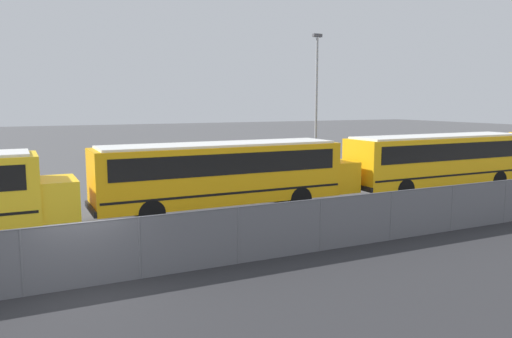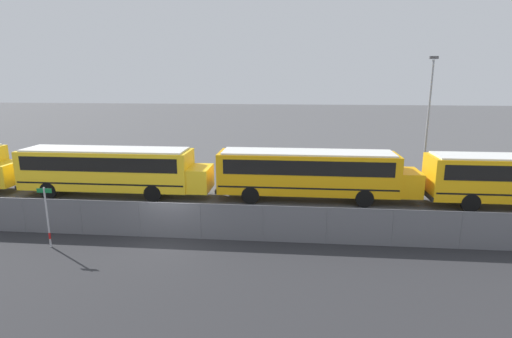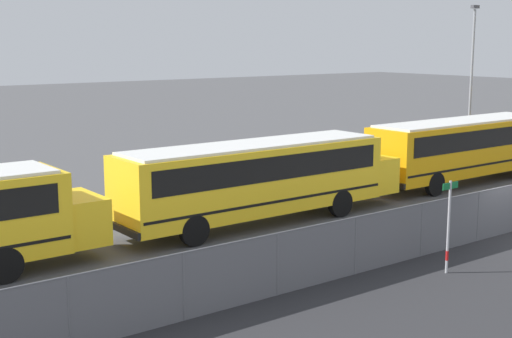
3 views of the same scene
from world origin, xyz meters
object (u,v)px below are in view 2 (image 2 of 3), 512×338
Objects in this scene: school_bus_3 at (111,167)px; street_sign at (47,216)px; light_pole at (428,114)px; school_bus_4 at (311,171)px.

street_sign is at bearing -84.25° from school_bus_3.
school_bus_3 is at bearing -163.23° from light_pole.
school_bus_3 is 1.00× the size of school_bus_4.
street_sign is at bearing -145.11° from school_bus_4.
street_sign is 26.03m from light_pole.
school_bus_4 is 14.91m from street_sign.
school_bus_4 is 4.40× the size of street_sign.
school_bus_4 is 11.33m from light_pole.
school_bus_3 reaches higher than street_sign.
light_pole reaches higher than school_bus_3.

